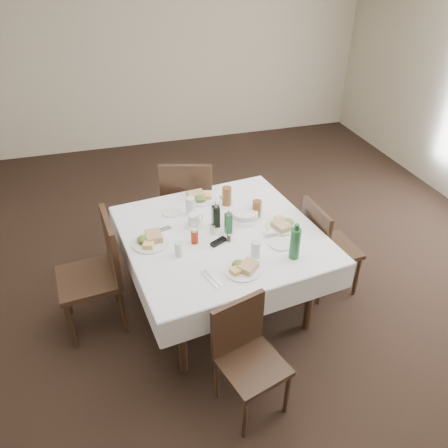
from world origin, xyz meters
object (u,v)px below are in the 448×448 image
object	(u,v)px
chair_north	(188,200)
water_e	(259,207)
bread_basket	(245,215)
oil_cruet_green	(228,222)
water_s	(256,249)
water_w	(179,249)
water_n	(190,206)
coffee_mug	(194,221)
green_bottle	(295,243)
chair_south	(246,350)
dining_table	(221,240)
oil_cruet_dark	(216,216)
chair_east	(324,243)
ketchup_bottle	(195,236)
chair_west	(99,267)

from	to	relation	value
chair_north	water_e	size ratio (longest dim) A/B	7.84
bread_basket	oil_cruet_green	size ratio (longest dim) A/B	1.12
water_s	water_w	size ratio (longest dim) A/B	1.12
water_n	coffee_mug	xyz separation A→B (m)	(-0.01, -0.19, -0.03)
bread_basket	green_bottle	world-z (taller)	green_bottle
chair_south	coffee_mug	world-z (taller)	coffee_mug
dining_table	water_n	distance (m)	0.40
water_e	oil_cruet_dark	bearing A→B (deg)	-168.75
water_n	oil_cruet_dark	size ratio (longest dim) A/B	0.63
water_w	bread_basket	xyz separation A→B (m)	(0.61, 0.32, -0.02)
dining_table	water_n	world-z (taller)	water_n
water_e	oil_cruet_green	world-z (taller)	oil_cruet_green
chair_east	ketchup_bottle	distance (m)	1.17
chair_south	water_s	distance (m)	0.71
chair_north	water_s	bearing A→B (deg)	-79.16
water_e	oil_cruet_dark	xyz separation A→B (m)	(-0.39, -0.08, 0.04)
water_e	chair_east	bearing A→B (deg)	-22.82
water_n	coffee_mug	distance (m)	0.19
ketchup_bottle	water_s	bearing A→B (deg)	-37.29
water_n	water_s	size ratio (longest dim) A/B	1.16
water_n	water_e	distance (m)	0.56
chair_north	chair_south	world-z (taller)	chair_north
chair_west	bread_basket	world-z (taller)	chair_west
dining_table	bread_basket	distance (m)	0.29
chair_north	oil_cruet_dark	size ratio (longest dim) A/B	4.29
chair_north	coffee_mug	size ratio (longest dim) A/B	6.33
chair_west	ketchup_bottle	size ratio (longest dim) A/B	8.06
water_s	water_w	xyz separation A→B (m)	(-0.52, 0.17, -0.01)
oil_cruet_green	ketchup_bottle	xyz separation A→B (m)	(-0.28, -0.06, -0.03)
chair_south	green_bottle	xyz separation A→B (m)	(0.52, 0.47, 0.42)
ketchup_bottle	green_bottle	distance (m)	0.75
coffee_mug	green_bottle	xyz separation A→B (m)	(0.60, -0.60, 0.08)
chair_east	water_s	xyz separation A→B (m)	(-0.74, -0.31, 0.32)
bread_basket	ketchup_bottle	size ratio (longest dim) A/B	1.97
chair_east	ketchup_bottle	bearing A→B (deg)	-178.78
chair_east	green_bottle	size ratio (longest dim) A/B	3.12
chair_north	green_bottle	bearing A→B (deg)	-69.32
chair_north	oil_cruet_dark	distance (m)	0.83
oil_cruet_green	ketchup_bottle	bearing A→B (deg)	-168.27
water_n	oil_cruet_dark	distance (m)	0.29
bread_basket	oil_cruet_green	distance (m)	0.24
dining_table	chair_south	world-z (taller)	chair_south
bread_basket	coffee_mug	bearing A→B (deg)	177.24
chair_south	oil_cruet_dark	distance (m)	1.09
water_s	water_e	distance (m)	0.58
dining_table	ketchup_bottle	distance (m)	0.27
oil_cruet_dark	oil_cruet_green	xyz separation A→B (m)	(0.07, -0.11, -0.01)
chair_south	coffee_mug	size ratio (longest dim) A/B	5.19
chair_south	bread_basket	size ratio (longest dim) A/B	3.43
water_n	oil_cruet_green	xyz separation A→B (m)	(0.22, -0.35, 0.02)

